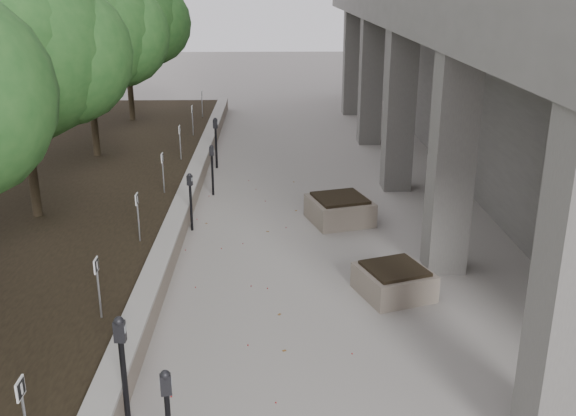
{
  "coord_description": "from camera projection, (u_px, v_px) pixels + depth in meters",
  "views": [
    {
      "loc": [
        0.22,
        -5.13,
        5.15
      ],
      "look_at": [
        0.5,
        6.73,
        0.97
      ],
      "focal_mm": 40.56,
      "sensor_mm": 36.0,
      "label": 1
    }
  ],
  "objects": [
    {
      "name": "planter_back",
      "position": [
        340.0,
        209.0,
        14.54
      ],
      "size": [
        1.57,
        1.57,
        0.59
      ],
      "primitive_type": null,
      "rotation": [
        0.0,
        0.0,
        0.28
      ],
      "color": "gray",
      "rests_on": "ground"
    },
    {
      "name": "crabapple_tree_3",
      "position": [
        21.0,
        87.0,
        12.95
      ],
      "size": [
        4.6,
        4.0,
        5.44
      ],
      "primitive_type": null,
      "color": "#22521F",
      "rests_on": "planting_bed"
    },
    {
      "name": "parking_meter_3",
      "position": [
        191.0,
        202.0,
        13.91
      ],
      "size": [
        0.15,
        0.13,
        1.29
      ],
      "primitive_type": null,
      "rotation": [
        0.0,
        0.0,
        -0.37
      ],
      "color": "black",
      "rests_on": "ground"
    },
    {
      "name": "retaining_wall",
      "position": [
        184.0,
        205.0,
        14.91
      ],
      "size": [
        0.39,
        26.0,
        0.5
      ],
      "primitive_type": null,
      "color": "gray",
      "rests_on": "ground"
    },
    {
      "name": "planter_front",
      "position": [
        394.0,
        281.0,
        11.16
      ],
      "size": [
        1.42,
        1.42,
        0.52
      ],
      "primitive_type": null,
      "rotation": [
        0.0,
        0.0,
        0.34
      ],
      "color": "gray",
      "rests_on": "ground"
    },
    {
      "name": "parking_sign_8",
      "position": [
        202.0,
        104.0,
        23.65
      ],
      "size": [
        0.04,
        0.22,
        0.96
      ],
      "primitive_type": null,
      "color": "black",
      "rests_on": "planting_bed"
    },
    {
      "name": "parking_sign_4",
      "position": [
        138.0,
        218.0,
        12.33
      ],
      "size": [
        0.04,
        0.22,
        0.96
      ],
      "primitive_type": null,
      "color": "black",
      "rests_on": "planting_bed"
    },
    {
      "name": "parking_sign_7",
      "position": [
        193.0,
        120.0,
        20.82
      ],
      "size": [
        0.04,
        0.22,
        0.96
      ],
      "primitive_type": null,
      "color": "black",
      "rests_on": "planting_bed"
    },
    {
      "name": "parking_sign_3",
      "position": [
        99.0,
        288.0,
        9.5
      ],
      "size": [
        0.04,
        0.22,
        0.96
      ],
      "primitive_type": null,
      "color": "black",
      "rests_on": "planting_bed"
    },
    {
      "name": "parking_sign_6",
      "position": [
        180.0,
        143.0,
        17.99
      ],
      "size": [
        0.04,
        0.22,
        0.96
      ],
      "primitive_type": null,
      "color": "black",
      "rests_on": "planting_bed"
    },
    {
      "name": "crabapple_tree_5",
      "position": [
        126.0,
        42.0,
        22.37
      ],
      "size": [
        4.6,
        4.0,
        5.44
      ],
      "primitive_type": null,
      "color": "#22521F",
      "rests_on": "planting_bed"
    },
    {
      "name": "crabapple_tree_4",
      "position": [
        88.0,
        58.0,
        17.66
      ],
      "size": [
        4.6,
        4.0,
        5.44
      ],
      "primitive_type": null,
      "color": "#22521F",
      "rests_on": "planting_bed"
    },
    {
      "name": "planting_bed",
      "position": [
        23.0,
        209.0,
        14.84
      ],
      "size": [
        7.0,
        26.0,
        0.4
      ],
      "primitive_type": "cube",
      "color": "black",
      "rests_on": "ground"
    },
    {
      "name": "berry_scatter",
      "position": [
        256.0,
        293.0,
        11.26
      ],
      "size": [
        3.3,
        14.1,
        0.02
      ],
      "primitive_type": null,
      "color": "maroon",
      "rests_on": "ground"
    },
    {
      "name": "parking_meter_2",
      "position": [
        124.0,
        375.0,
        7.62
      ],
      "size": [
        0.16,
        0.12,
        1.54
      ],
      "primitive_type": null,
      "rotation": [
        0.0,
        0.0,
        -0.04
      ],
      "color": "black",
      "rests_on": "ground"
    },
    {
      "name": "parking_meter_4",
      "position": [
        212.0,
        170.0,
        16.21
      ],
      "size": [
        0.13,
        0.09,
        1.3
      ],
      "primitive_type": null,
      "rotation": [
        0.0,
        0.0,
        -0.02
      ],
      "color": "black",
      "rests_on": "ground"
    },
    {
      "name": "parking_meter_5",
      "position": [
        216.0,
        143.0,
        18.54
      ],
      "size": [
        0.16,
        0.12,
        1.47
      ],
      "primitive_type": null,
      "rotation": [
        0.0,
        0.0,
        -0.12
      ],
      "color": "black",
      "rests_on": "ground"
    },
    {
      "name": "parking_sign_5",
      "position": [
        163.0,
        173.0,
        15.16
      ],
      "size": [
        0.04,
        0.22,
        0.96
      ],
      "primitive_type": null,
      "color": "black",
      "rests_on": "planting_bed"
    }
  ]
}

